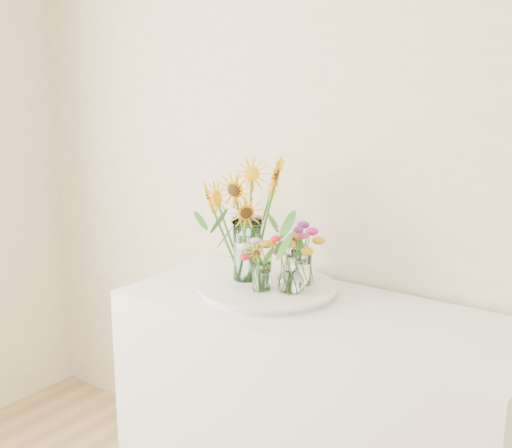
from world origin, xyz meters
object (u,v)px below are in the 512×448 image
Objects in this scene: small_vase_a at (261,276)px; small_vase_c at (301,267)px; tray at (268,290)px; counter at (316,427)px; mason_jar at (247,249)px; small_vase_b at (290,274)px.

small_vase_c is (0.07, 0.14, 0.01)m from small_vase_a.
small_vase_a is at bearing -77.20° from tray.
tray is at bearing -135.12° from small_vase_c.
counter is 0.51m from tray.
mason_jar is at bearing 148.01° from small_vase_a.
mason_jar is 1.73× the size of small_vase_b.
mason_jar reaches higher than tray.
mason_jar is (-0.33, 0.03, 0.60)m from counter.
small_vase_c reaches higher than small_vase_a.
small_vase_a is at bearing -155.40° from small_vase_b.
tray is 1.98× the size of mason_jar.
tray is at bearing 174.68° from counter.
small_vase_c is (0.09, 0.09, 0.08)m from tray.
small_vase_b reaches higher than tray.
small_vase_b is 0.10m from small_vase_c.
small_vase_b is (-0.12, 0.00, 0.54)m from counter.
small_vase_a is (0.01, -0.06, 0.07)m from tray.
small_vase_c is (-0.02, 0.10, -0.00)m from small_vase_b.
small_vase_c is at bearing 21.07° from mason_jar.
small_vase_a is at bearing -116.73° from small_vase_c.
mason_jar is (-0.10, 0.01, 0.13)m from tray.
counter is 0.57m from small_vase_a.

